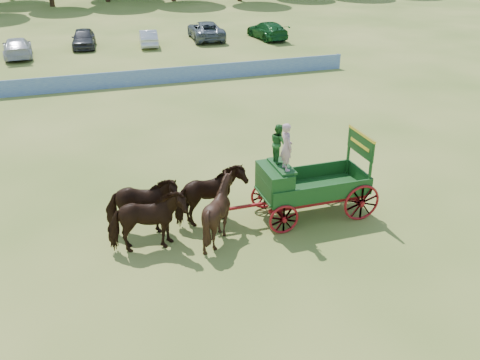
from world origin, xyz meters
The scene contains 8 objects.
ground centered at (0.00, 0.00, 0.00)m, with size 160.00×160.00×0.00m, color #ACA34D.
horse_lead_left centered at (-5.16, -1.50, 1.07)m, with size 1.15×2.53×2.14m, color black.
horse_lead_right centered at (-5.16, -0.40, 1.07)m, with size 1.15×2.53×2.14m, color black.
horse_wheel_left centered at (-2.76, -1.50, 1.07)m, with size 1.73×1.95×2.14m, color black.
horse_wheel_right centered at (-2.76, -0.40, 1.07)m, with size 1.15×2.53×2.14m, color black.
farm_dray centered at (0.21, -0.94, 1.59)m, with size 6.00×2.00×3.81m.
sponsor_banner centered at (-1.00, 18.00, 0.53)m, with size 26.00×0.08×1.05m, color #1F44A7.
parked_cars centered at (-5.90, 30.26, 0.76)m, with size 39.38×7.69×1.63m.
Camera 1 is at (-6.92, -16.54, 9.84)m, focal length 40.00 mm.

